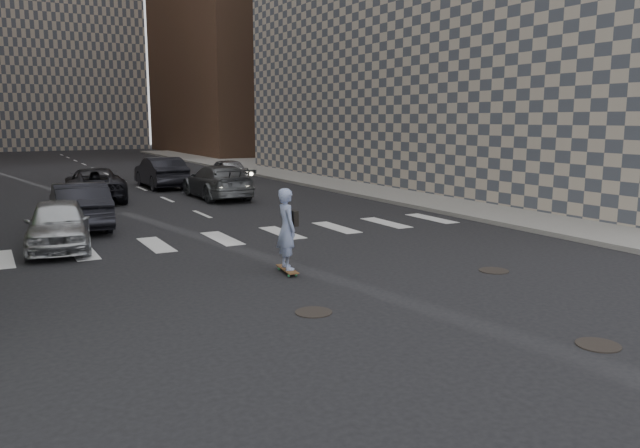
{
  "coord_description": "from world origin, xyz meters",
  "views": [
    {
      "loc": [
        -7.27,
        -8.72,
        3.59
      ],
      "look_at": [
        -0.8,
        3.15,
        1.3
      ],
      "focal_mm": 35.0,
      "sensor_mm": 36.0,
      "label": 1
    }
  ],
  "objects_px": {
    "traffic_car_c": "(95,184)",
    "silver_sedan": "(58,224)",
    "skateboarder": "(287,229)",
    "traffic_car_e": "(161,172)",
    "traffic_car_b": "(217,182)",
    "traffic_car_d": "(226,171)",
    "traffic_car_a": "(80,205)"
  },
  "relations": [
    {
      "from": "traffic_car_c",
      "to": "silver_sedan",
      "type": "bearing_deg",
      "value": 82.44
    },
    {
      "from": "skateboarder",
      "to": "traffic_car_e",
      "type": "height_order",
      "value": "skateboarder"
    },
    {
      "from": "silver_sedan",
      "to": "traffic_car_b",
      "type": "relative_size",
      "value": 0.79
    },
    {
      "from": "traffic_car_b",
      "to": "skateboarder",
      "type": "bearing_deg",
      "value": 77.56
    },
    {
      "from": "traffic_car_b",
      "to": "traffic_car_e",
      "type": "height_order",
      "value": "traffic_car_e"
    },
    {
      "from": "silver_sedan",
      "to": "traffic_car_e",
      "type": "bearing_deg",
      "value": 72.96
    },
    {
      "from": "traffic_car_c",
      "to": "traffic_car_d",
      "type": "distance_m",
      "value": 9.03
    },
    {
      "from": "traffic_car_c",
      "to": "traffic_car_e",
      "type": "distance_m",
      "value": 5.47
    },
    {
      "from": "traffic_car_c",
      "to": "traffic_car_e",
      "type": "relative_size",
      "value": 1.07
    },
    {
      "from": "silver_sedan",
      "to": "traffic_car_d",
      "type": "distance_m",
      "value": 18.26
    },
    {
      "from": "traffic_car_b",
      "to": "silver_sedan",
      "type": "bearing_deg",
      "value": 49.15
    },
    {
      "from": "skateboarder",
      "to": "traffic_car_e",
      "type": "distance_m",
      "value": 19.93
    },
    {
      "from": "traffic_car_a",
      "to": "traffic_car_b",
      "type": "height_order",
      "value": "traffic_car_a"
    },
    {
      "from": "skateboarder",
      "to": "traffic_car_e",
      "type": "xyz_separation_m",
      "value": [
        2.14,
        19.82,
        -0.25
      ]
    },
    {
      "from": "silver_sedan",
      "to": "traffic_car_a",
      "type": "relative_size",
      "value": 0.88
    },
    {
      "from": "silver_sedan",
      "to": "traffic_car_d",
      "type": "height_order",
      "value": "silver_sedan"
    },
    {
      "from": "silver_sedan",
      "to": "traffic_car_c",
      "type": "distance_m",
      "value": 10.78
    },
    {
      "from": "skateboarder",
      "to": "silver_sedan",
      "type": "height_order",
      "value": "skateboarder"
    },
    {
      "from": "traffic_car_e",
      "to": "traffic_car_c",
      "type": "bearing_deg",
      "value": 43.64
    },
    {
      "from": "skateboarder",
      "to": "traffic_car_c",
      "type": "height_order",
      "value": "skateboarder"
    },
    {
      "from": "traffic_car_d",
      "to": "traffic_car_a",
      "type": "bearing_deg",
      "value": 52.9
    },
    {
      "from": "traffic_car_e",
      "to": "silver_sedan",
      "type": "bearing_deg",
      "value": 64.77
    },
    {
      "from": "traffic_car_b",
      "to": "traffic_car_d",
      "type": "xyz_separation_m",
      "value": [
        2.75,
        6.3,
        -0.06
      ]
    },
    {
      "from": "traffic_car_e",
      "to": "traffic_car_a",
      "type": "bearing_deg",
      "value": 62.68
    },
    {
      "from": "traffic_car_a",
      "to": "traffic_car_b",
      "type": "distance_m",
      "value": 8.59
    },
    {
      "from": "skateboarder",
      "to": "traffic_car_e",
      "type": "bearing_deg",
      "value": 90.68
    },
    {
      "from": "traffic_car_b",
      "to": "traffic_car_d",
      "type": "height_order",
      "value": "traffic_car_b"
    },
    {
      "from": "skateboarder",
      "to": "traffic_car_a",
      "type": "height_order",
      "value": "skateboarder"
    },
    {
      "from": "traffic_car_a",
      "to": "traffic_car_c",
      "type": "relative_size",
      "value": 0.88
    },
    {
      "from": "traffic_car_c",
      "to": "skateboarder",
      "type": "bearing_deg",
      "value": 102.79
    },
    {
      "from": "silver_sedan",
      "to": "traffic_car_d",
      "type": "xyz_separation_m",
      "value": [
        10.43,
        15.0,
        -0.01
      ]
    },
    {
      "from": "traffic_car_a",
      "to": "traffic_car_e",
      "type": "distance_m",
      "value": 12.31
    }
  ]
}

